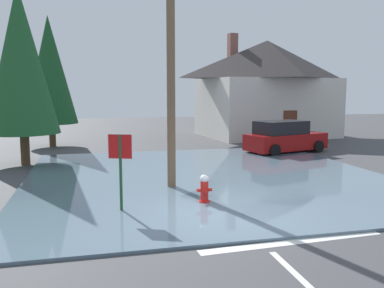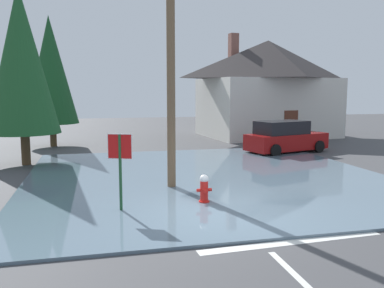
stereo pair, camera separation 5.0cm
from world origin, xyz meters
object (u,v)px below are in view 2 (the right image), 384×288
(stop_sign_near, at_px, (120,157))
(house, at_px, (267,87))
(utility_pole, at_px, (171,38))
(parked_car, at_px, (285,138))
(pine_tree_mid_left, at_px, (50,70))
(fire_hydrant, at_px, (204,190))
(pine_tree_tall_left, at_px, (21,60))

(stop_sign_near, distance_m, house, 20.53)
(stop_sign_near, relative_size, utility_pole, 0.23)
(utility_pole, relative_size, parked_car, 2.01)
(stop_sign_near, xyz_separation_m, house, (11.60, 16.82, 2.00))
(pine_tree_mid_left, bearing_deg, stop_sign_near, -78.48)
(stop_sign_near, height_order, pine_tree_mid_left, pine_tree_mid_left)
(utility_pole, bearing_deg, fire_hydrant, -75.79)
(stop_sign_near, xyz_separation_m, pine_tree_mid_left, (-2.96, 14.54, 2.93))
(pine_tree_tall_left, height_order, pine_tree_mid_left, pine_tree_tall_left)
(fire_hydrant, bearing_deg, pine_tree_mid_left, 110.63)
(parked_car, bearing_deg, fire_hydrant, -128.03)
(stop_sign_near, bearing_deg, house, 55.40)
(fire_hydrant, relative_size, house, 0.09)
(utility_pole, distance_m, pine_tree_tall_left, 8.12)
(utility_pole, distance_m, parked_car, 10.74)
(stop_sign_near, height_order, house, house)
(fire_hydrant, height_order, parked_car, parked_car)
(utility_pole, bearing_deg, parked_car, 41.62)
(stop_sign_near, xyz_separation_m, parked_car, (9.26, 9.01, -0.72))
(stop_sign_near, height_order, parked_car, stop_sign_near)
(fire_hydrant, relative_size, pine_tree_mid_left, 0.12)
(parked_car, height_order, pine_tree_tall_left, pine_tree_tall_left)
(stop_sign_near, distance_m, utility_pole, 4.62)
(parked_car, bearing_deg, pine_tree_tall_left, -177.38)
(stop_sign_near, bearing_deg, parked_car, 44.22)
(fire_hydrant, distance_m, pine_tree_tall_left, 10.97)
(utility_pole, distance_m, pine_tree_mid_left, 13.04)
(stop_sign_near, distance_m, parked_car, 12.93)
(stop_sign_near, xyz_separation_m, pine_tree_tall_left, (-3.62, 8.42, 3.08))
(parked_car, distance_m, pine_tree_mid_left, 13.90)
(stop_sign_near, relative_size, pine_tree_mid_left, 0.29)
(utility_pole, relative_size, pine_tree_mid_left, 1.27)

